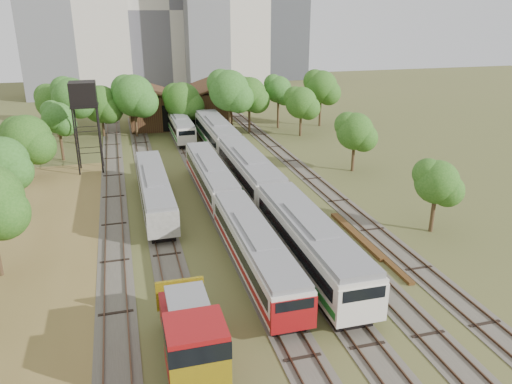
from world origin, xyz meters
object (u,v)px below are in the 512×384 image
object	(u,v)px
railcar_green_set	(249,173)
shunter_locomotive	(192,339)
railcar_red_set	(229,207)
water_tower	(83,96)

from	to	relation	value
railcar_green_set	shunter_locomotive	world-z (taller)	railcar_green_set
railcar_red_set	water_tower	world-z (taller)	water_tower
railcar_red_set	railcar_green_set	bearing A→B (deg)	63.90
shunter_locomotive	water_tower	size ratio (longest dim) A/B	0.77
railcar_green_set	water_tower	bearing A→B (deg)	143.51
railcar_red_set	shunter_locomotive	bearing A→B (deg)	-108.54
shunter_locomotive	water_tower	world-z (taller)	water_tower
railcar_red_set	railcar_green_set	size ratio (longest dim) A/B	0.66
railcar_red_set	shunter_locomotive	distance (m)	18.87
railcar_red_set	shunter_locomotive	world-z (taller)	shunter_locomotive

